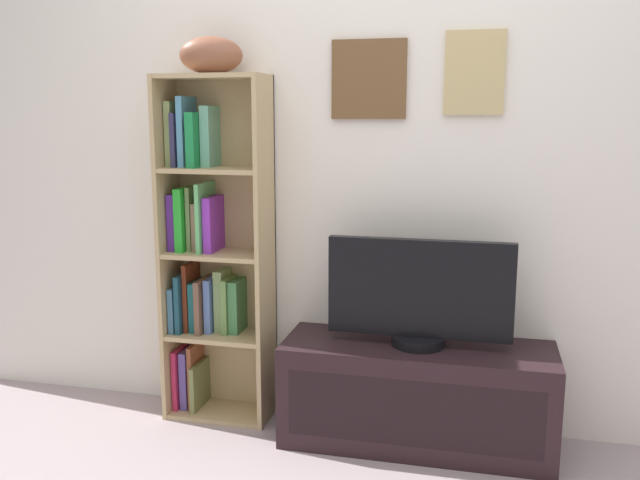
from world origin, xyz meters
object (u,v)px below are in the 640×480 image
Objects in this scene: football at (211,55)px; tv_stand at (417,395)px; television at (419,294)px; bookshelf at (209,253)px.

tv_stand is at bearing -4.70° from football.
tv_stand is 1.49× the size of television.
bookshelf reaches higher than tv_stand.
football is at bearing 175.30° from tv_stand.
bookshelf is at bearing 173.94° from television.
television is at bearing -4.63° from football.
television is at bearing 90.00° from tv_stand.
bookshelf is at bearing 173.87° from tv_stand.
bookshelf is at bearing 150.07° from football.
football is (0.05, -0.03, 0.87)m from bookshelf.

